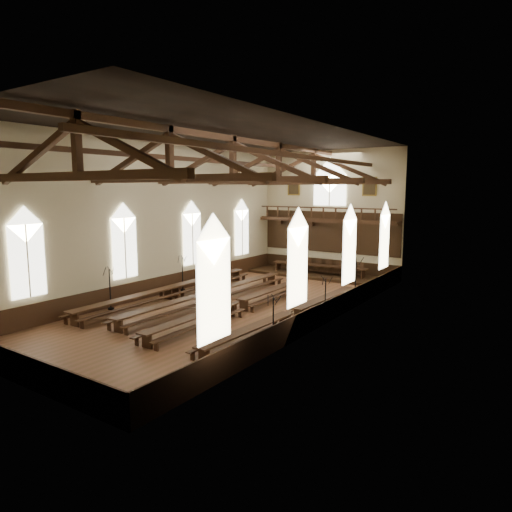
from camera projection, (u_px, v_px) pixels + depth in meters
The scene contains 21 objects.
ground at pixel (234, 307), 26.98m from camera, with size 26.00×26.00×0.00m, color brown.
room_walls at pixel (233, 197), 26.04m from camera, with size 26.00×26.00×26.00m.
wainscot_band at pixel (234, 297), 26.89m from camera, with size 12.00×26.00×1.20m.
side_windows at pixel (233, 244), 26.44m from camera, with size 11.85×19.80×4.50m.
end_window at pixel (330, 185), 36.50m from camera, with size 2.80×0.12×3.80m.
minstrels_gallery at pixel (328, 227), 36.79m from camera, with size 11.80×1.24×3.70m.
portraits at pixel (330, 187), 36.52m from camera, with size 7.75×0.09×1.45m.
roof_trusses at pixel (233, 166), 25.78m from camera, with size 11.70×25.70×2.80m.
refectory_row_a at pixel (172, 289), 28.94m from camera, with size 1.79×14.94×0.80m.
refectory_row_b at pixel (210, 294), 27.70m from camera, with size 1.59×14.58×0.77m.
refectory_row_c at pixel (237, 304), 25.47m from camera, with size 1.55×14.22×0.73m.
refectory_row_d at pixel (292, 314), 23.50m from camera, with size 1.66×14.09×0.71m.
dais at pixel (318, 275), 36.37m from camera, with size 11.40×3.17×0.21m, color black.
high_table at pixel (319, 266), 36.27m from camera, with size 7.85×1.44×0.73m.
high_chairs at pixel (323, 265), 36.90m from camera, with size 6.79×0.49×1.10m.
candelabrum_left_near at pixel (110, 297), 26.28m from camera, with size 0.72×0.76×2.50m.
candelabrum_left_mid at pixel (183, 280), 31.23m from camera, with size 0.65×0.74×2.42m.
candelabrum_left_far at pixel (214, 273), 34.01m from camera, with size 0.65×0.73×2.37m.
candelabrum_right_near at pixel (273, 331), 20.10m from camera, with size 0.65×0.71×2.34m.
candelabrum_right_mid at pixel (325, 306), 24.42m from camera, with size 0.70×0.66×2.33m.
candelabrum_right_far at pixel (355, 289), 27.84m from camera, with size 0.85×0.84×2.86m.
Camera 1 is at (15.79, -21.02, 6.90)m, focal length 32.00 mm.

